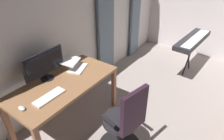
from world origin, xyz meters
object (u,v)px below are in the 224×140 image
object	(u,v)px
desk	(64,87)
computer_monitor	(44,64)
laptop	(75,65)
computer_mouse	(22,108)
computer_keyboard	(49,97)
piano_keyboard	(193,41)
office_chair	(124,125)

from	to	relation	value
desk	computer_monitor	distance (m)	0.41
laptop	computer_mouse	size ratio (longest dim) A/B	4.07
computer_keyboard	piano_keyboard	xyz separation A→B (m)	(-2.82, 0.88, -0.02)
laptop	computer_mouse	world-z (taller)	laptop
laptop	computer_mouse	distance (m)	1.00
desk	piano_keyboard	world-z (taller)	piano_keyboard
office_chair	laptop	world-z (taller)	office_chair
computer_monitor	computer_mouse	bearing A→B (deg)	25.67
computer_keyboard	piano_keyboard	size ratio (longest dim) A/B	0.32
desk	computer_monitor	size ratio (longest dim) A/B	2.46
desk	computer_monitor	bearing A→B (deg)	-74.63
office_chair	computer_mouse	distance (m)	1.19
laptop	desk	bearing A→B (deg)	-0.66
office_chair	piano_keyboard	bearing A→B (deg)	11.33
computer_monitor	computer_mouse	size ratio (longest dim) A/B	6.12
computer_mouse	piano_keyboard	world-z (taller)	piano_keyboard
computer_mouse	computer_keyboard	bearing A→B (deg)	164.69
desk	piano_keyboard	size ratio (longest dim) A/B	1.21
office_chair	computer_monitor	size ratio (longest dim) A/B	1.74
laptop	piano_keyboard	distance (m)	2.41
desk	computer_keyboard	size ratio (longest dim) A/B	3.75
piano_keyboard	laptop	bearing A→B (deg)	-24.28
piano_keyboard	desk	bearing A→B (deg)	-18.34
computer_monitor	desk	bearing A→B (deg)	105.37
desk	laptop	bearing A→B (deg)	-159.82
computer_monitor	office_chair	bearing A→B (deg)	95.35
computer_monitor	laptop	distance (m)	0.47
office_chair	computer_mouse	xyz separation A→B (m)	(0.68, -0.93, 0.28)
laptop	piano_keyboard	world-z (taller)	laptop
desk	laptop	distance (m)	0.40
computer_mouse	laptop	bearing A→B (deg)	-171.27
office_chair	computer_keyboard	bearing A→B (deg)	125.45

